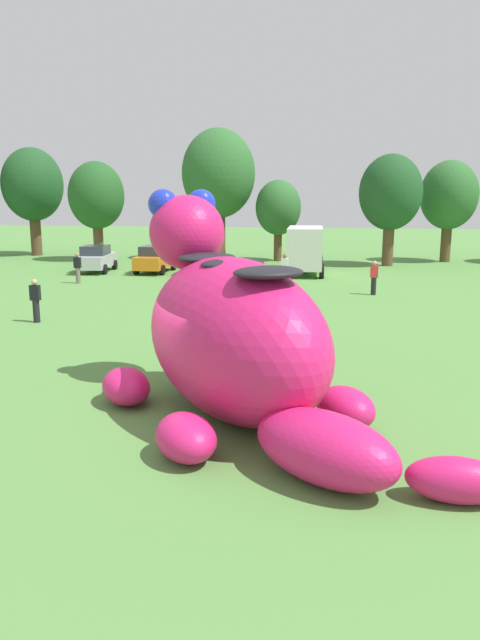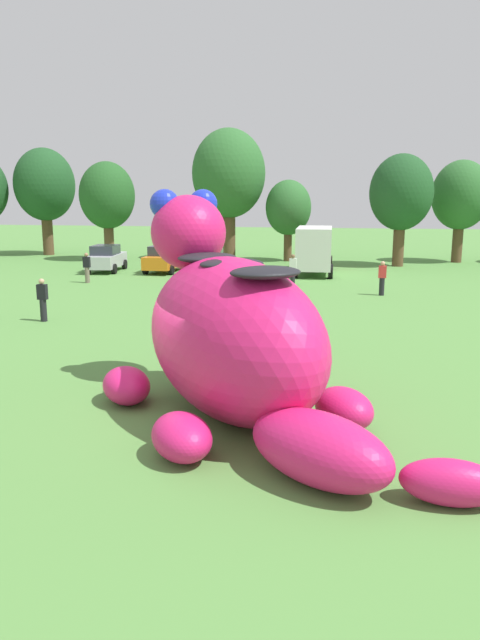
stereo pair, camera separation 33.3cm
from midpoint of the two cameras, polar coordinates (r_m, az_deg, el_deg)
ground_plane at (r=13.90m, az=-4.61°, el=-8.99°), size 160.00×160.00×0.00m
giant_inflatable_creature at (r=13.37m, az=0.03°, el=-1.47°), size 8.64×8.04×5.07m
car_silver at (r=40.26m, az=-12.37°, el=5.75°), size 2.27×4.26×1.72m
car_orange at (r=39.26m, az=-6.96°, el=5.79°), size 1.99×4.13×1.72m
car_red at (r=37.70m, az=-2.63°, el=5.62°), size 2.18×4.22×1.72m
box_truck at (r=38.55m, az=7.34°, el=6.78°), size 2.49×6.46×2.95m
tree_left at (r=52.65m, az=-17.91°, el=12.08°), size 4.88×4.88×8.67m
tree_mid_left at (r=47.11m, az=-12.31°, el=11.43°), size 4.16×4.16×7.38m
tree_centre_left at (r=46.44m, az=-0.87°, el=13.66°), size 5.53×5.53×9.81m
tree_centre at (r=45.60m, az=4.83°, el=10.54°), size 3.39×3.39×6.02m
tree_centre_right at (r=43.55m, az=15.29°, el=11.55°), size 4.33×4.33×7.69m
tree_mid_right at (r=47.42m, az=20.44°, el=11.00°), size 4.18×4.18×7.41m
spectator_near_inflatable at (r=35.21m, az=-14.08°, el=4.82°), size 0.38×0.26×1.71m
spectator_mid_field at (r=24.85m, az=-17.87°, el=1.81°), size 0.38×0.26×1.71m
spectator_wandering at (r=30.71m, az=13.66°, el=3.86°), size 0.38×0.26×1.71m
spectator_far_side at (r=33.47m, az=5.33°, el=4.78°), size 0.38×0.26×1.71m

